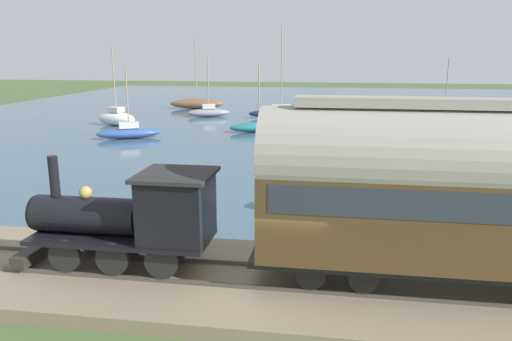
% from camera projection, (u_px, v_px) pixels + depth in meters
% --- Properties ---
extents(ground_plane, '(200.00, 200.00, 0.00)m').
position_uv_depth(ground_plane, '(279.00, 295.00, 13.51)').
color(ground_plane, '#476033').
extents(harbor_water, '(80.00, 80.00, 0.01)m').
position_uv_depth(harbor_water, '(323.00, 112.00, 55.00)').
color(harbor_water, '#426075').
rests_on(harbor_water, ground).
extents(rail_embankment, '(5.39, 56.00, 0.51)m').
position_uv_depth(rail_embankment, '(280.00, 285.00, 13.63)').
color(rail_embankment, '#84755B').
rests_on(rail_embankment, ground).
extents(steam_locomotive, '(2.03, 5.63, 3.09)m').
position_uv_depth(steam_locomotive, '(137.00, 214.00, 13.82)').
color(steam_locomotive, black).
rests_on(steam_locomotive, rail_embankment).
extents(passenger_coach, '(2.52, 10.51, 4.84)m').
position_uv_depth(passenger_coach, '(465.00, 188.00, 12.26)').
color(passenger_coach, black).
rests_on(passenger_coach, rail_embankment).
extents(sailboat_gray, '(2.74, 4.52, 6.09)m').
position_uv_depth(sailboat_gray, '(209.00, 112.00, 50.94)').
color(sailboat_gray, gray).
rests_on(sailboat_gray, harbor_water).
extents(sailboat_white, '(2.73, 4.27, 6.99)m').
position_uv_depth(sailboat_white, '(116.00, 118.00, 44.81)').
color(sailboat_white, white).
rests_on(sailboat_white, harbor_water).
extents(sailboat_green, '(2.45, 4.27, 5.93)m').
position_uv_depth(sailboat_green, '(445.00, 112.00, 49.93)').
color(sailboat_green, '#236B42').
rests_on(sailboat_green, harbor_water).
extents(sailboat_teal, '(3.48, 5.15, 5.46)m').
position_uv_depth(sailboat_teal, '(259.00, 127.00, 41.25)').
color(sailboat_teal, '#1E707A').
rests_on(sailboat_teal, harbor_water).
extents(sailboat_blue, '(3.44, 4.98, 5.35)m').
position_uv_depth(sailboat_blue, '(129.00, 132.00, 38.06)').
color(sailboat_blue, '#335199').
rests_on(sailboat_blue, harbor_water).
extents(sailboat_navy, '(2.49, 6.61, 9.11)m').
position_uv_depth(sailboat_navy, '(281.00, 113.00, 49.66)').
color(sailboat_navy, '#192347').
rests_on(sailboat_navy, harbor_water).
extents(sailboat_brown, '(2.57, 6.36, 8.38)m').
position_uv_depth(sailboat_brown, '(197.00, 103.00, 58.31)').
color(sailboat_brown, brown).
rests_on(sailboat_brown, harbor_water).
extents(rowboat_far_out, '(2.32, 2.34, 0.46)m').
position_uv_depth(rowboat_far_out, '(276.00, 199.00, 21.50)').
color(rowboat_far_out, beige).
rests_on(rowboat_far_out, harbor_water).
extents(rowboat_mid_harbor, '(0.96, 2.11, 0.48)m').
position_uv_depth(rowboat_mid_harbor, '(179.00, 179.00, 24.90)').
color(rowboat_mid_harbor, beige).
rests_on(rowboat_mid_harbor, harbor_water).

